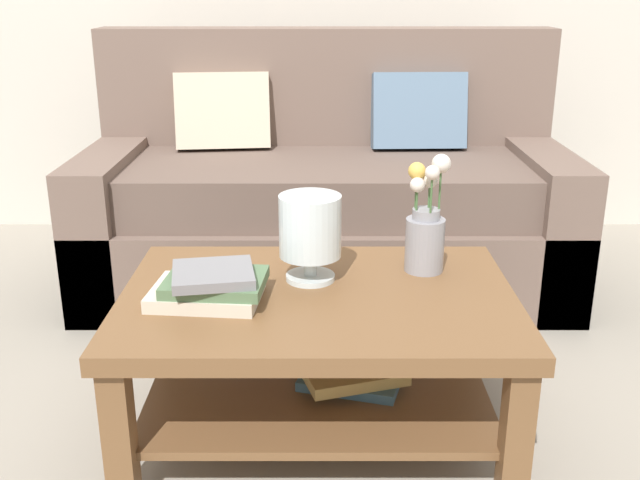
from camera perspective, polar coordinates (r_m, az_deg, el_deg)
The scene contains 6 objects.
ground_plane at distance 2.56m, azimuth -1.63°, elevation -9.85°, with size 10.00×10.00×0.00m, color gray.
couch at distance 3.16m, azimuth 0.63°, elevation 3.11°, with size 1.99×0.90×1.06m.
coffee_table at distance 2.07m, azimuth 0.13°, elevation -7.25°, with size 1.07×0.75×0.44m.
book_stack_main at distance 1.97m, azimuth -8.30°, elevation -3.50°, with size 0.31×0.25×0.09m.
glass_hurricane_vase at distance 2.05m, azimuth -0.61°, elevation 0.83°, with size 0.17×0.17×0.25m.
flower_pitcher at distance 2.15m, azimuth 8.30°, elevation 0.82°, with size 0.12×0.12×0.35m.
Camera 1 is at (0.08, -2.23, 1.24)m, focal length 41.42 mm.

